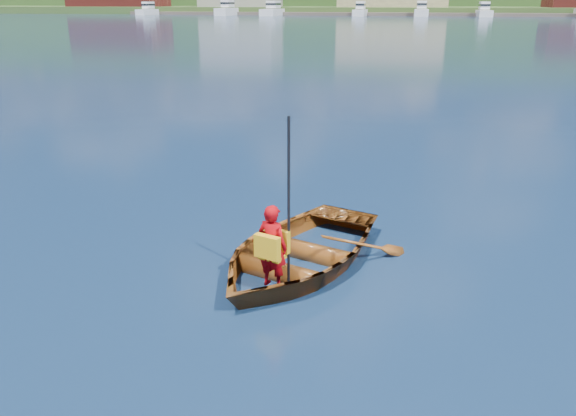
{
  "coord_description": "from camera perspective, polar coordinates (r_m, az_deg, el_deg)",
  "views": [
    {
      "loc": [
        2.27,
        -7.31,
        3.58
      ],
      "look_at": [
        0.69,
        -0.12,
        0.85
      ],
      "focal_mm": 35.0,
      "sensor_mm": 36.0,
      "label": 1
    }
  ],
  "objects": [
    {
      "name": "dock",
      "position": [
        155.35,
        12.95,
        18.62
      ],
      "size": [
        160.05,
        8.81,
        0.8
      ],
      "color": "brown",
      "rests_on": "ground"
    },
    {
      "name": "rowboat",
      "position": [
        8.07,
        0.97,
        -4.37
      ],
      "size": [
        3.46,
        4.08,
        0.72
      ],
      "color": "brown",
      "rests_on": "ground"
    },
    {
      "name": "child_paddler",
      "position": [
        7.11,
        -1.57,
        -3.84
      ],
      "size": [
        0.47,
        0.42,
        2.21
      ],
      "color": "#AA050C",
      "rests_on": "ground"
    },
    {
      "name": "marina_yachts",
      "position": [
        150.86,
        16.21,
        18.68
      ],
      "size": [
        143.76,
        13.45,
        4.38
      ],
      "color": "white",
      "rests_on": "ground"
    },
    {
      "name": "ground",
      "position": [
        8.45,
        -4.41,
        -4.82
      ],
      "size": [
        600.0,
        600.0,
        0.0
      ],
      "color": "#122048",
      "rests_on": "ground"
    }
  ]
}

